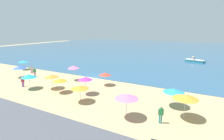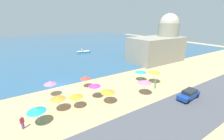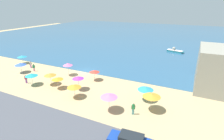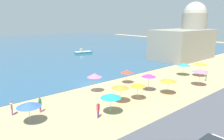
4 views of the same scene
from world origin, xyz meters
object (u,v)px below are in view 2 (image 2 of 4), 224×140
at_px(beach_umbrella_2, 36,110).
at_px(bather_2, 155,83).
at_px(skiff_nearshore, 83,52).
at_px(beach_umbrella_0, 145,82).
at_px(beach_umbrella_4, 50,83).
at_px(beach_umbrella_5, 108,91).
at_px(beach_umbrella_11, 76,96).
at_px(bather_0, 22,122).
at_px(beach_umbrella_9, 141,71).
at_px(parked_car_0, 189,94).
at_px(beach_umbrella_6, 58,98).
at_px(beach_umbrella_1, 154,72).
at_px(beach_umbrella_10, 85,78).
at_px(beach_umbrella_7, 94,85).
at_px(harbor_fortress, 160,45).

relative_size(beach_umbrella_2, bather_2, 1.30).
bearing_deg(beach_umbrella_2, skiff_nearshore, 60.13).
relative_size(beach_umbrella_0, bather_2, 1.43).
relative_size(beach_umbrella_0, beach_umbrella_2, 1.10).
relative_size(beach_umbrella_4, bather_2, 1.52).
distance_m(beach_umbrella_2, bather_2, 19.94).
bearing_deg(beach_umbrella_4, beach_umbrella_2, -113.55).
distance_m(beach_umbrella_5, beach_umbrella_11, 4.78).
distance_m(beach_umbrella_11, bather_0, 7.09).
height_order(beach_umbrella_9, parked_car_0, beach_umbrella_9).
bearing_deg(beach_umbrella_5, beach_umbrella_9, 20.93).
bearing_deg(beach_umbrella_2, beach_umbrella_5, -2.02).
height_order(bather_0, skiff_nearshore, bather_0).
relative_size(beach_umbrella_5, bather_2, 1.24).
bearing_deg(beach_umbrella_9, beach_umbrella_6, -173.44).
bearing_deg(beach_umbrella_6, beach_umbrella_4, 90.18).
relative_size(beach_umbrella_1, beach_umbrella_10, 1.21).
bearing_deg(beach_umbrella_7, beach_umbrella_4, 142.30).
xyz_separation_m(beach_umbrella_6, beach_umbrella_11, (2.34, -0.68, -0.10)).
height_order(beach_umbrella_5, bather_2, beach_umbrella_5).
bearing_deg(bather_2, bather_0, 177.87).
relative_size(beach_umbrella_6, beach_umbrella_11, 1.05).
height_order(beach_umbrella_1, beach_umbrella_9, beach_umbrella_1).
xyz_separation_m(beach_umbrella_11, skiff_nearshore, (15.50, 35.24, -1.47)).
relative_size(beach_umbrella_0, bather_0, 1.50).
distance_m(beach_umbrella_4, beach_umbrella_6, 5.10).
bearing_deg(parked_car_0, bather_2, 105.74).
distance_m(beach_umbrella_0, beach_umbrella_4, 15.84).
xyz_separation_m(bather_0, parked_car_0, (23.17, -6.47, -0.12)).
xyz_separation_m(skiff_nearshore, harbor_fortress, (16.12, -23.18, 4.53)).
relative_size(beach_umbrella_2, bather_0, 1.36).
bearing_deg(beach_umbrella_7, beach_umbrella_6, -175.04).
xyz_separation_m(beach_umbrella_5, harbor_fortress, (27.02, 13.38, 3.01)).
xyz_separation_m(beach_umbrella_6, beach_umbrella_10, (6.32, 5.22, -0.11)).
xyz_separation_m(beach_umbrella_0, beach_umbrella_10, (-7.29, 8.20, -0.43)).
distance_m(beach_umbrella_6, bather_2, 17.15).
height_order(beach_umbrella_7, bather_2, beach_umbrella_7).
bearing_deg(beach_umbrella_4, beach_umbrella_6, -89.82).
distance_m(beach_umbrella_2, beach_umbrella_7, 9.12).
xyz_separation_m(beach_umbrella_9, parked_car_0, (1.18, -10.09, -1.16)).
bearing_deg(beach_umbrella_2, beach_umbrella_4, 66.45).
relative_size(beach_umbrella_4, beach_umbrella_5, 1.22).
bearing_deg(bather_2, beach_umbrella_9, 84.63).
height_order(beach_umbrella_7, beach_umbrella_10, beach_umbrella_7).
height_order(beach_umbrella_4, bather_2, beach_umbrella_4).
distance_m(beach_umbrella_4, bather_2, 18.61).
distance_m(beach_umbrella_6, skiff_nearshore, 38.94).
height_order(beach_umbrella_6, beach_umbrella_9, beach_umbrella_9).
bearing_deg(beach_umbrella_0, parked_car_0, -45.98).
relative_size(beach_umbrella_0, beach_umbrella_5, 1.16).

